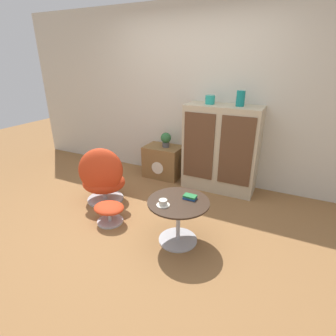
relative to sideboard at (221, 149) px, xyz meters
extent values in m
plane|color=olive|center=(-0.54, -1.37, -0.62)|extent=(12.00, 12.00, 0.00)
cube|color=beige|center=(-0.54, 0.26, 0.68)|extent=(6.40, 0.06, 2.60)
cube|color=tan|center=(0.00, 0.00, 0.00)|extent=(1.05, 0.46, 1.25)
cube|color=brown|center=(-0.26, -0.23, 0.06)|extent=(0.44, 0.01, 0.95)
cube|color=brown|center=(0.26, -0.23, 0.06)|extent=(0.44, 0.01, 0.95)
cube|color=brown|center=(-0.95, 0.02, -0.37)|extent=(0.59, 0.42, 0.52)
cylinder|color=beige|center=(-0.95, -0.19, -0.41)|extent=(0.20, 0.01, 0.20)
cylinder|color=#B7B7BC|center=(-1.31, -1.07, -0.61)|extent=(0.49, 0.49, 0.02)
cylinder|color=#B7B7BC|center=(-1.31, -1.07, -0.55)|extent=(0.06, 0.06, 0.10)
ellipsoid|color=red|center=(-1.31, -1.07, -0.36)|extent=(0.73, 0.70, 0.27)
ellipsoid|color=red|center=(-1.26, -1.16, -0.13)|extent=(0.67, 0.58, 0.61)
cylinder|color=#B7B7BC|center=(-0.91, -1.49, -0.61)|extent=(0.31, 0.31, 0.02)
cylinder|color=#B7B7BC|center=(-0.91, -1.49, -0.54)|extent=(0.04, 0.04, 0.13)
ellipsoid|color=red|center=(-0.91, -1.49, -0.43)|extent=(0.37, 0.32, 0.09)
cylinder|color=#B7B7BC|center=(-0.03, -1.45, -0.61)|extent=(0.42, 0.42, 0.02)
cylinder|color=#B7B7BC|center=(-0.03, -1.45, -0.38)|extent=(0.04, 0.04, 0.45)
cylinder|color=#332319|center=(-0.03, -1.45, -0.14)|extent=(0.64, 0.64, 0.02)
cylinder|color=teal|center=(-0.21, 0.00, 0.68)|extent=(0.13, 0.13, 0.12)
cylinder|color=#147A75|center=(0.21, 0.00, 0.72)|extent=(0.11, 0.11, 0.20)
cylinder|color=#4C4C51|center=(-0.91, 0.02, -0.07)|extent=(0.11, 0.11, 0.08)
sphere|color=#2D6638|center=(-0.91, 0.02, 0.04)|extent=(0.17, 0.17, 0.17)
cylinder|color=silver|center=(-0.13, -1.59, -0.13)|extent=(0.13, 0.13, 0.01)
cylinder|color=silver|center=(-0.13, -1.59, -0.11)|extent=(0.08, 0.08, 0.06)
cube|color=#1E478C|center=(0.06, -1.35, -0.13)|extent=(0.13, 0.09, 0.02)
cube|color=#237038|center=(0.06, -1.35, -0.11)|extent=(0.13, 0.09, 0.02)
camera|label=1|loc=(0.90, -3.59, 1.20)|focal=28.00mm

